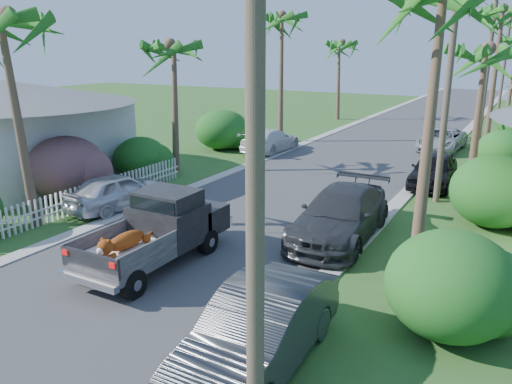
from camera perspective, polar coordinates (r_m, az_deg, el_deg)
The scene contains 29 objects.
ground at distance 12.96m, azimuth -18.02°, elevation -12.36°, with size 120.00×120.00×0.00m, color #305620.
road at distance 34.17m, azimuth 14.17°, elevation 5.53°, with size 8.00×100.00×0.02m, color #38383A.
curb_left at distance 35.50m, azimuth 7.45°, elevation 6.30°, with size 0.60×100.00×0.06m, color #A5A39E.
curb_right at distance 33.33m, azimuth 21.31°, elevation 4.69°, with size 0.60×100.00×0.06m, color #A5A39E.
pickup_truck at distance 14.72m, azimuth -10.65°, elevation -4.01°, with size 1.98×5.12×2.06m.
parked_car_rn at distance 9.91m, azimuth 0.29°, elevation -15.65°, with size 1.67×4.80×1.58m, color #2F3234.
parked_car_rm at distance 16.37m, azimuth 9.62°, elevation -2.64°, with size 2.26×5.55×1.61m, color #2F3134.
parked_car_rf at distance 23.77m, azimuth 19.63°, elevation 2.39°, with size 1.76×4.37×1.49m, color black.
parked_car_rd at distance 32.37m, azimuth 20.48°, elevation 5.61°, with size 2.20×4.76×1.32m, color silver.
parked_car_ln at distance 19.94m, azimuth -15.54°, elevation 0.10°, with size 1.67×4.14×1.41m, color silver.
parked_car_lf at distance 29.99m, azimuth 1.64°, elevation 5.91°, with size 1.94×4.78×1.39m, color silver.
palm_l_a at distance 18.25m, azimuth -26.81°, elevation 17.40°, with size 4.40×4.40×8.20m.
palm_l_b at distance 24.90m, azimuth -9.56°, elevation 16.24°, with size 4.40×4.40×7.40m.
palm_l_c at distance 33.01m, azimuth 2.99°, elevation 19.42°, with size 4.40×4.40×9.20m.
palm_l_d at distance 44.19m, azimuth 9.59°, elevation 16.48°, with size 4.40×4.40×7.70m.
palm_r_b at distance 22.59m, azimuth 24.83°, elevation 14.56°, with size 4.40×4.40×7.20m.
palm_r_c at distance 33.65m, azimuth 26.40°, elevation 18.13°, with size 4.40×4.40×9.40m.
shrub_l_b at distance 21.83m, azimuth -20.90°, elevation 2.60°, with size 3.00×3.30×2.60m, color #9E1662.
shrub_l_c at distance 24.29m, azimuth -13.05°, elevation 3.81°, with size 2.40×2.64×2.00m, color #164F1C.
shrub_l_d at distance 30.85m, azimuth -3.90°, elevation 7.13°, with size 3.20×3.52×2.40m, color #164F1C.
shrub_r_a at distance 11.62m, azimuth 21.42°, elevation -9.79°, with size 2.80×3.08×2.30m, color #164F1C.
shrub_r_b at distance 19.12m, azimuth 25.64°, elevation 0.09°, with size 3.00×3.30×2.50m, color #164F1C.
shrub_r_c at distance 27.96m, azimuth 26.44°, elevation 4.22°, with size 2.60×2.86×2.10m, color #164F1C.
picket_fence at distance 20.38m, azimuth -18.47°, elevation -0.41°, with size 0.10×11.00×1.00m, color white.
house_left at distance 26.38m, azimuth -26.78°, elevation 5.93°, with size 9.00×8.00×4.60m.
utility_pole_a at distance 6.46m, azimuth -0.09°, elevation 3.53°, with size 1.60×0.26×9.00m.
utility_pole_b at distance 20.77m, azimuth 21.09°, elevation 11.19°, with size 1.60×0.26×9.00m.
utility_pole_c at distance 35.66m, azimuth 24.92°, elevation 12.42°, with size 1.60×0.26×9.00m.
utility_pole_d at distance 50.61m, azimuth 26.51°, elevation 12.90°, with size 1.60×0.26×9.00m.
Camera 1 is at (8.70, -7.49, 6.01)m, focal length 35.00 mm.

